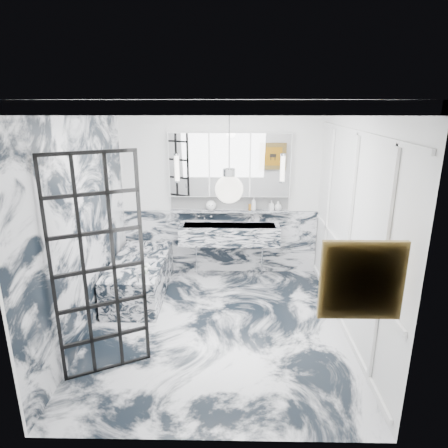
{
  "coord_description": "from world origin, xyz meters",
  "views": [
    {
      "loc": [
        0.18,
        -4.51,
        2.8
      ],
      "look_at": [
        0.08,
        0.5,
        1.23
      ],
      "focal_mm": 32.0,
      "sensor_mm": 36.0,
      "label": 1
    }
  ],
  "objects_px": {
    "crittall_door": "(99,270)",
    "mirror_cabinet": "(230,165)",
    "bathtub": "(140,277)",
    "trough_sink": "(229,234)"
  },
  "relations": [
    {
      "from": "trough_sink",
      "to": "mirror_cabinet",
      "type": "bearing_deg",
      "value": 90.0
    },
    {
      "from": "trough_sink",
      "to": "bathtub",
      "type": "relative_size",
      "value": 0.97
    },
    {
      "from": "trough_sink",
      "to": "mirror_cabinet",
      "type": "distance_m",
      "value": 1.1
    },
    {
      "from": "mirror_cabinet",
      "to": "bathtub",
      "type": "distance_m",
      "value": 2.2
    },
    {
      "from": "crittall_door",
      "to": "trough_sink",
      "type": "bearing_deg",
      "value": 35.26
    },
    {
      "from": "crittall_door",
      "to": "mirror_cabinet",
      "type": "xyz_separation_m",
      "value": [
        1.3,
        2.58,
        0.65
      ]
    },
    {
      "from": "bathtub",
      "to": "mirror_cabinet",
      "type": "bearing_deg",
      "value": 32.06
    },
    {
      "from": "crittall_door",
      "to": "mirror_cabinet",
      "type": "relative_size",
      "value": 1.23
    },
    {
      "from": "trough_sink",
      "to": "bathtub",
      "type": "bearing_deg",
      "value": -153.52
    },
    {
      "from": "crittall_door",
      "to": "mirror_cabinet",
      "type": "distance_m",
      "value": 2.96
    }
  ]
}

